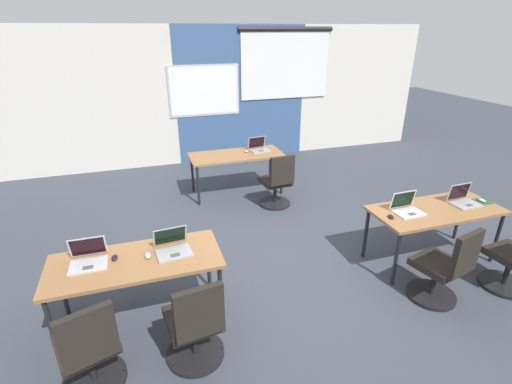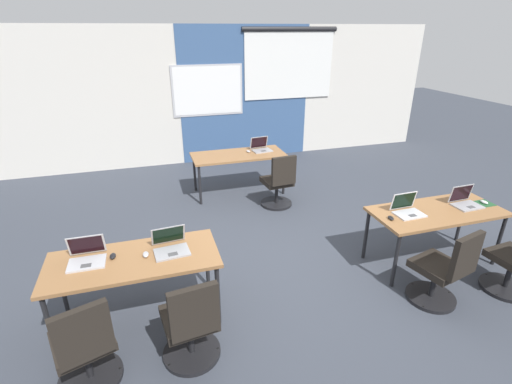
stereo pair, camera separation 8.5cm
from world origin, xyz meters
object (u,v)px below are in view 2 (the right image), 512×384
(chair_near_left_inner, at_px, (191,327))
(mouse_near_left_inner, at_px, (146,254))
(chair_far_right, at_px, (279,185))
(laptop_near_right_end, at_px, (465,201))
(laptop_near_left_inner, at_px, (171,246))
(chair_near_right_inner, at_px, (443,273))
(mouse_near_left_end, at_px, (113,256))
(desk_far_center, at_px, (238,157))
(mouse_far_right, at_px, (248,151))
(desk_near_left, at_px, (134,264))
(laptop_far_right, at_px, (261,148))
(mouse_near_right_inner, at_px, (391,218))
(laptop_near_left_end, at_px, (87,257))
(mouse_near_right_end, at_px, (484,202))
(chair_near_left_end, at_px, (85,351))
(desk_near_right, at_px, (437,215))
(laptop_near_right_inner, at_px, (407,209))

(chair_near_left_inner, bearing_deg, mouse_near_left_inner, -72.71)
(chair_far_right, relative_size, laptop_near_right_end, 2.71)
(laptop_near_left_inner, relative_size, chair_near_right_inner, 0.39)
(chair_near_left_inner, relative_size, chair_near_right_inner, 1.00)
(chair_near_right_inner, relative_size, mouse_near_left_end, 8.86)
(desk_far_center, relative_size, mouse_far_right, 14.40)
(mouse_near_left_inner, bearing_deg, laptop_near_right_end, 0.16)
(mouse_far_right, xyz_separation_m, laptop_near_left_inner, (-1.59, -2.80, 0.03))
(desk_near_left, bearing_deg, laptop_near_right_end, 0.32)
(chair_near_left_inner, distance_m, laptop_near_right_end, 3.58)
(laptop_near_left_inner, xyz_separation_m, mouse_near_left_end, (-0.54, 0.03, -0.03))
(mouse_near_left_inner, height_order, chair_near_right_inner, chair_near_right_inner)
(laptop_far_right, relative_size, chair_far_right, 0.39)
(desk_near_left, bearing_deg, mouse_near_right_inner, -0.66)
(laptop_near_left_end, bearing_deg, chair_far_right, 37.49)
(desk_near_left, xyz_separation_m, mouse_near_right_end, (4.18, -0.01, 0.08))
(chair_far_right, bearing_deg, mouse_near_left_end, 34.33)
(laptop_near_left_inner, bearing_deg, laptop_near_left_end, 172.20)
(desk_far_center, xyz_separation_m, chair_near_left_end, (-2.16, -3.49, -0.28))
(desk_near_right, relative_size, mouse_near_left_end, 15.41)
(desk_near_left, relative_size, laptop_near_left_inner, 4.50)
(chair_far_right, distance_m, mouse_near_left_end, 3.14)
(mouse_far_right, xyz_separation_m, chair_far_right, (0.28, -0.80, -0.36))
(mouse_near_left_inner, distance_m, laptop_near_right_inner, 2.98)
(mouse_far_right, relative_size, chair_near_right_inner, 0.12)
(desk_near_right, xyz_separation_m, desk_far_center, (-1.75, 2.80, 0.00))
(mouse_near_left_inner, distance_m, laptop_near_left_end, 0.53)
(laptop_near_left_end, bearing_deg, laptop_near_left_inner, -2.07)
(laptop_near_right_end, bearing_deg, mouse_near_right_end, -9.78)
(laptop_far_right, bearing_deg, laptop_near_right_inner, -79.34)
(mouse_near_left_end, bearing_deg, mouse_near_right_inner, -2.03)
(desk_near_right, bearing_deg, laptop_far_right, 114.38)
(chair_far_right, height_order, laptop_near_left_end, laptop_near_left_end)
(mouse_near_left_inner, bearing_deg, laptop_near_left_end, 172.69)
(desk_near_right, distance_m, laptop_near_right_end, 0.43)
(chair_near_left_inner, relative_size, chair_near_left_end, 1.00)
(desk_far_center, bearing_deg, laptop_near_right_inner, -64.05)
(mouse_near_right_inner, distance_m, chair_near_right_inner, 0.78)
(mouse_near_right_end, xyz_separation_m, laptop_near_left_end, (-4.59, 0.09, 0.03))
(laptop_near_right_end, bearing_deg, mouse_far_right, 122.79)
(mouse_far_right, height_order, laptop_near_left_end, laptop_near_left_end)
(chair_far_right, xyz_separation_m, chair_near_right_inner, (0.83, -2.73, 0.00))
(desk_far_center, bearing_deg, mouse_near_left_end, -125.36)
(mouse_near_right_inner, bearing_deg, chair_near_left_end, -168.43)
(laptop_far_right, height_order, chair_near_left_end, laptop_far_right)
(desk_near_left, xyz_separation_m, chair_near_left_end, (-0.41, -0.69, -0.28))
(mouse_far_right, relative_size, chair_near_left_inner, 0.12)
(laptop_near_right_end, distance_m, mouse_near_left_end, 4.10)
(desk_near_left, relative_size, mouse_near_left_end, 15.41)
(desk_near_right, xyz_separation_m, mouse_near_right_end, (0.68, -0.01, 0.08))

